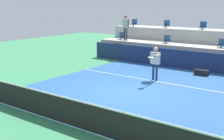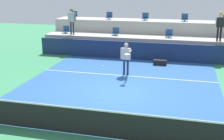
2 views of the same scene
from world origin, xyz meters
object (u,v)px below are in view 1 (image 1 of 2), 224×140
(stadium_chair_upper_center, at_px, (203,26))
(tennis_player, at_px, (155,60))
(stadium_chair_lower_left, at_px, (166,40))
(stadium_chair_lower_right, at_px, (222,44))
(spectator_in_white, at_px, (126,25))
(tennis_ball, at_px, (119,66))
(stadium_chair_lower_far_left, at_px, (121,36))
(stadium_chair_upper_far_left, at_px, (134,23))
(equipment_bag, at_px, (202,73))
(stadium_chair_upper_left, at_px, (166,25))

(stadium_chair_upper_center, bearing_deg, tennis_player, -90.26)
(stadium_chair_lower_left, xyz_separation_m, stadium_chair_lower_right, (3.51, 0.00, 0.00))
(spectator_in_white, bearing_deg, tennis_ball, -58.77)
(stadium_chair_lower_right, relative_size, spectator_in_white, 0.30)
(stadium_chair_lower_far_left, bearing_deg, stadium_chair_upper_far_left, 91.86)
(stadium_chair_lower_right, distance_m, equipment_bag, 2.63)
(stadium_chair_lower_far_left, distance_m, stadium_chair_upper_center, 5.62)
(equipment_bag, bearing_deg, stadium_chair_lower_left, 144.81)
(stadium_chair_lower_right, height_order, equipment_bag, stadium_chair_lower_right)
(stadium_chair_lower_right, distance_m, tennis_ball, 7.47)
(stadium_chair_lower_left, xyz_separation_m, stadium_chair_upper_left, (-0.91, 1.80, 0.85))
(tennis_ball, bearing_deg, stadium_chair_upper_far_left, 118.12)
(tennis_ball, bearing_deg, stadium_chair_lower_right, 71.45)
(stadium_chair_upper_far_left, relative_size, stadium_chair_upper_left, 1.00)
(tennis_player, distance_m, spectator_in_white, 6.45)
(stadium_chair_lower_far_left, relative_size, tennis_player, 0.31)
(stadium_chair_upper_left, height_order, spectator_in_white, spectator_in_white)
(stadium_chair_upper_left, relative_size, spectator_in_white, 0.30)
(equipment_bag, bearing_deg, stadium_chair_upper_left, 135.39)
(stadium_chair_lower_left, relative_size, equipment_bag, 0.68)
(stadium_chair_upper_center, distance_m, tennis_player, 6.64)
(stadium_chair_upper_left, relative_size, stadium_chair_upper_center, 1.00)
(tennis_ball, relative_size, equipment_bag, 0.09)
(tennis_ball, bearing_deg, stadium_chair_upper_left, 102.97)
(stadium_chair_lower_left, distance_m, stadium_chair_upper_far_left, 4.12)
(stadium_chair_lower_left, height_order, stadium_chair_lower_right, same)
(stadium_chair_lower_left, bearing_deg, stadium_chair_lower_right, 0.00)
(stadium_chair_upper_center, relative_size, spectator_in_white, 0.30)
(stadium_chair_upper_center, distance_m, equipment_bag, 4.84)
(stadium_chair_upper_center, bearing_deg, tennis_ball, -93.71)
(tennis_player, height_order, tennis_ball, tennis_player)
(stadium_chair_lower_far_left, height_order, tennis_ball, stadium_chair_lower_far_left)
(stadium_chair_lower_left, relative_size, stadium_chair_upper_center, 1.00)
(stadium_chair_lower_left, relative_size, stadium_chair_upper_left, 1.00)
(spectator_in_white, bearing_deg, equipment_bag, -17.02)
(stadium_chair_lower_far_left, relative_size, stadium_chair_upper_far_left, 1.00)
(stadium_chair_lower_far_left, distance_m, spectator_in_white, 1.12)
(stadium_chair_lower_left, bearing_deg, stadium_chair_upper_far_left, 153.49)
(stadium_chair_upper_far_left, relative_size, tennis_ball, 7.65)
(spectator_in_white, bearing_deg, stadium_chair_lower_left, 7.48)
(stadium_chair_lower_left, distance_m, tennis_ball, 7.18)
(tennis_player, xyz_separation_m, spectator_in_white, (-4.60, 4.34, 1.28))
(stadium_chair_upper_left, height_order, stadium_chair_upper_center, same)
(stadium_chair_lower_left, distance_m, spectator_in_white, 3.07)
(stadium_chair_lower_left, xyz_separation_m, stadium_chair_upper_center, (1.71, 1.80, 0.85))
(stadium_chair_upper_center, xyz_separation_m, spectator_in_white, (-4.63, -2.18, 0.00))
(stadium_chair_upper_far_left, bearing_deg, stadium_chair_upper_center, 0.00)
(stadium_chair_upper_center, distance_m, spectator_in_white, 5.12)
(stadium_chair_lower_left, bearing_deg, stadium_chair_lower_far_left, 180.00)
(spectator_in_white, bearing_deg, stadium_chair_lower_far_left, 148.57)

